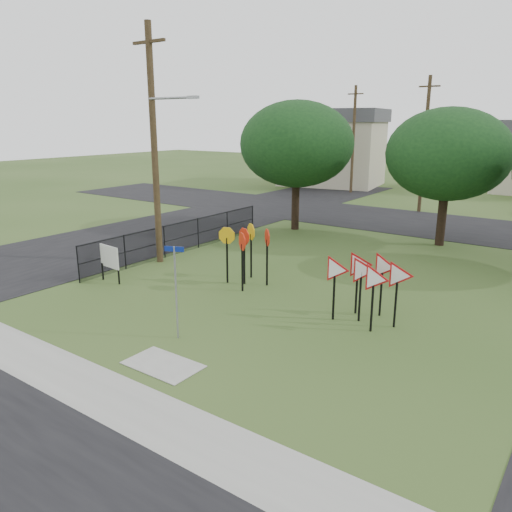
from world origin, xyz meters
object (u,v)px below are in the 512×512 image
Objects in this scene: stop_sign_cluster at (246,242)px; yield_sign_cluster at (368,273)px; street_name_sign at (176,286)px; info_board at (109,258)px.

yield_sign_cluster is at bearing -8.62° from stop_sign_cluster.
street_name_sign is 1.23× the size of stop_sign_cluster.
info_board is (-9.75, -2.11, -0.61)m from yield_sign_cluster.
street_name_sign is at bearing -131.79° from yield_sign_cluster.
stop_sign_cluster is at bearing 32.93° from info_board.
street_name_sign is 5.35m from stop_sign_cluster.
stop_sign_cluster is 0.82× the size of yield_sign_cluster.
info_board is at bearing -147.07° from stop_sign_cluster.
yield_sign_cluster is 10.00m from info_board.
yield_sign_cluster is at bearing 48.21° from street_name_sign.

